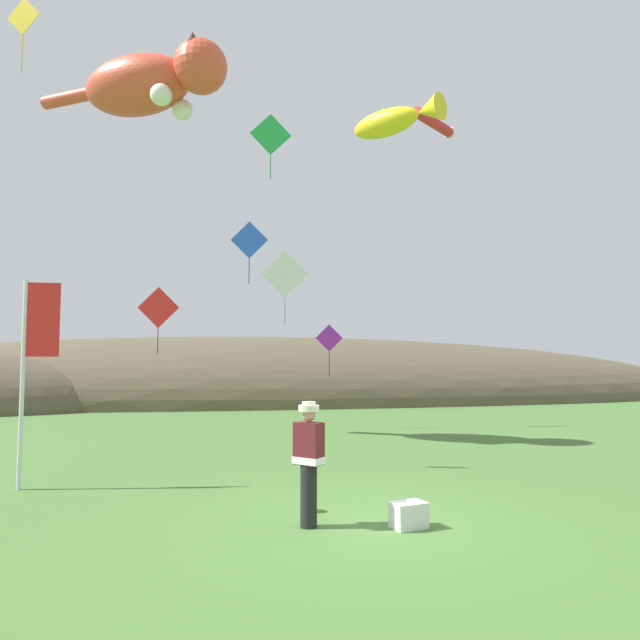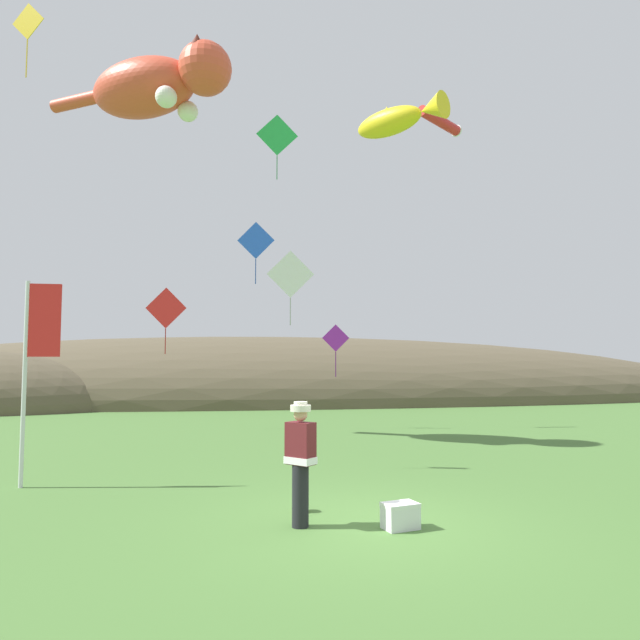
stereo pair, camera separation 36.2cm
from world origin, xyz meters
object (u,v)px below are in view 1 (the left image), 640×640
kite_diamond_white (285,274)px  kite_diamond_green (271,135)px  kite_diamond_blue (249,240)px  festival_banner_pole (33,351)px  kite_giant_cat (151,83)px  kite_diamond_red (158,308)px  kite_diamond_gold (23,18)px  kite_tube_streamer (434,123)px  kite_fish_windsock (395,120)px  kite_diamond_violet (329,339)px  picnic_cooler (409,515)px  festival_attendant (309,459)px  kite_spool (310,504)px

kite_diamond_white → kite_diamond_green: bearing=98.4°
kite_diamond_blue → festival_banner_pole: bearing=-117.5°
kite_giant_cat → kite_diamond_red: size_ratio=2.59×
kite_diamond_white → kite_diamond_gold: bearing=-143.7°
kite_tube_streamer → kite_diamond_green: bearing=160.0°
kite_fish_windsock → kite_diamond_gold: 9.32m
kite_tube_streamer → kite_diamond_violet: (-3.41, 1.64, -7.50)m
picnic_cooler → kite_diamond_gold: (-7.12, 5.52, 9.97)m
kite_diamond_violet → kite_diamond_blue: bearing=175.8°
kite_fish_windsock → kite_tube_streamer: 4.79m
picnic_cooler → kite_giant_cat: kite_giant_cat is taller
festival_attendant → kite_diamond_blue: kite_diamond_blue is taller
kite_tube_streamer → kite_diamond_gold: size_ratio=1.16×
kite_spool → kite_diamond_blue: 12.91m
festival_attendant → kite_diamond_gold: bearing=137.7°
festival_banner_pole → kite_fish_windsock: (8.15, 3.16, 6.44)m
kite_fish_windsock → picnic_cooler: bearing=-106.9°
kite_fish_windsock → kite_spool: bearing=-120.3°
kite_diamond_blue → kite_diamond_white: kite_diamond_blue is taller
picnic_cooler → kite_diamond_blue: kite_diamond_blue is taller
kite_spool → kite_diamond_red: size_ratio=0.10×
kite_fish_windsock → festival_banner_pole: bearing=-158.8°
kite_fish_windsock → kite_tube_streamer: bearing=54.4°
kite_diamond_gold → kite_diamond_blue: 9.38m
festival_attendant → kite_giant_cat: (-3.42, 9.44, 9.94)m
festival_attendant → kite_diamond_green: kite_diamond_green is taller
kite_diamond_gold → kite_diamond_green: bearing=47.7°
kite_tube_streamer → kite_diamond_blue: size_ratio=0.92×
kite_giant_cat → kite_diamond_violet: kite_giant_cat is taller
kite_tube_streamer → kite_diamond_violet: 8.40m
kite_diamond_gold → kite_spool: bearing=-36.8°
picnic_cooler → kite_diamond_white: 11.50m
festival_attendant → kite_fish_windsock: (3.43, 6.45, 8.03)m
festival_attendant → kite_diamond_white: kite_diamond_white is taller
festival_attendant → kite_tube_streamer: 15.25m
kite_diamond_white → kite_diamond_violet: kite_diamond_white is taller
festival_banner_pole → kite_fish_windsock: bearing=21.2°
picnic_cooler → kite_diamond_white: size_ratio=0.23×
kite_diamond_white → kite_diamond_violet: 3.19m
kite_diamond_gold → kite_giant_cat: bearing=61.3°
kite_diamond_red → kite_diamond_violet: 6.10m
kite_spool → kite_diamond_green: kite_diamond_green is taller
kite_diamond_red → kite_tube_streamer: bearing=-13.4°
kite_spool → kite_diamond_green: size_ratio=0.09×
picnic_cooler → kite_diamond_gold: 13.44m
picnic_cooler → kite_diamond_blue: (-1.60, 12.25, 6.46)m
festival_attendant → kite_diamond_green: (0.54, 12.11, 9.67)m
picnic_cooler → kite_diamond_blue: size_ratio=0.25×
festival_attendant → kite_giant_cat: kite_giant_cat is taller
kite_diamond_gold → kite_diamond_violet: (8.37, 6.52, -7.00)m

